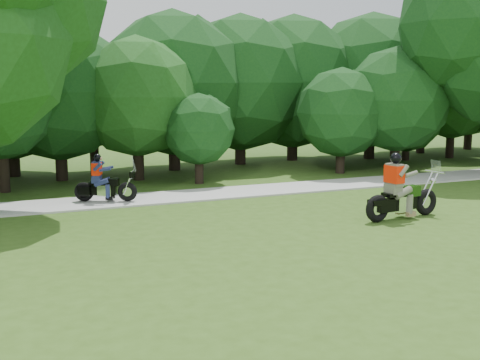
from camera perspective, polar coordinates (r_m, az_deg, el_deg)
ground at (r=15.68m, az=16.81°, el=-5.46°), size 100.00×100.00×0.00m
walkway at (r=22.24m, az=3.48°, el=-0.87°), size 60.00×2.20×0.06m
tree_line at (r=28.10m, az=-2.46°, el=8.69°), size 39.76×12.34×7.67m
chopper_motorcycle at (r=17.79m, az=14.87°, el=-1.35°), size 2.71×0.83×1.94m
touring_motorcycle at (r=20.08m, az=-12.99°, el=-0.39°), size 1.96×1.19×1.57m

